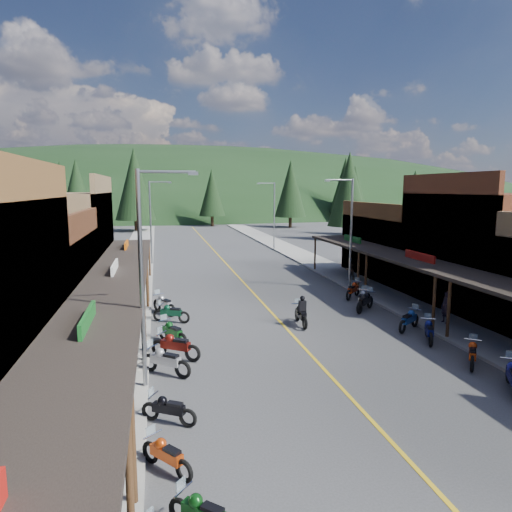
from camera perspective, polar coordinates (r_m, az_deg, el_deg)
ground at (r=24.44m, az=3.78°, el=-9.01°), size 220.00×220.00×0.00m
centerline at (r=43.50m, az=-3.50°, el=-1.22°), size 0.15×90.00×0.01m
sidewalk_west at (r=43.06m, az=-15.02°, el=-1.51°), size 3.40×94.00×0.15m
sidewalk_east at (r=45.61m, az=7.36°, el=-0.74°), size 3.40×94.00×0.15m
shop_west_2 at (r=25.61m, az=-28.53°, el=-3.37°), size 10.90×9.00×6.20m
shop_west_3 at (r=34.68m, az=-24.32°, el=1.41°), size 10.90×10.20×8.20m
shop_east_2 at (r=31.71m, az=27.61°, el=0.60°), size 10.90×9.00×8.20m
shop_east_3 at (r=39.59m, az=18.61°, el=1.08°), size 10.90×10.20×6.20m
streetlight_0 at (r=16.64m, az=-13.66°, el=-1.71°), size 2.16×0.18×8.00m
streetlight_1 at (r=44.48m, az=-12.87°, el=4.57°), size 2.16×0.18×8.00m
streetlight_2 at (r=33.35m, az=11.58°, el=3.37°), size 2.16×0.18×8.00m
streetlight_3 at (r=54.16m, az=2.14°, el=5.44°), size 2.16×0.18×8.00m
ridge_hill at (r=157.69m, az=-9.93°, el=5.70°), size 310.00×140.00×60.00m
pine_1 at (r=94.03m, az=-23.21°, el=7.76°), size 5.88×5.88×12.50m
pine_2 at (r=80.46m, az=-14.93°, el=8.68°), size 6.72×6.72×14.00m
pine_3 at (r=89.01m, az=-5.54°, el=7.91°), size 5.04×5.04×11.00m
pine_4 at (r=85.95m, az=4.35°, el=8.41°), size 5.88×5.88×12.50m
pine_5 at (r=102.70m, az=11.09°, el=8.71°), size 6.72×6.72×14.00m
pine_6 at (r=101.09m, az=19.20°, el=7.55°), size 5.04×5.04×11.00m
pine_7 at (r=101.64m, az=-27.04°, el=7.52°), size 5.88×5.88×12.50m
pine_8 at (r=64.30m, az=-26.39°, el=6.41°), size 4.48×4.48×10.00m
pine_9 at (r=73.97m, az=12.20°, el=7.57°), size 4.93×4.93×10.80m
pine_10 at (r=73.30m, az=-21.48°, el=7.48°), size 5.38×5.38×11.60m
pine_11 at (r=65.94m, az=11.55°, el=8.20°), size 5.82×5.82×12.40m
bike_west_2 at (r=11.15m, az=-6.51°, el=-29.23°), size 1.79×1.70×1.06m
bike_west_3 at (r=13.08m, az=-11.13°, el=-23.06°), size 1.65×1.83×1.06m
bike_west_4 at (r=15.27m, az=-10.87°, el=-18.14°), size 1.92×1.50×1.07m
bike_west_5 at (r=18.76m, az=-11.24°, el=-12.56°), size 2.26×2.01×1.30m
bike_west_6 at (r=20.29m, az=-10.04°, el=-10.84°), size 2.38×1.95×1.34m
bike_west_7 at (r=22.23m, az=-10.41°, el=-9.22°), size 1.79×2.26×1.26m
bike_west_8 at (r=25.64m, az=-10.55°, el=-6.90°), size 2.18×1.53×1.19m
bike_west_9 at (r=27.44m, az=-11.41°, el=-5.79°), size 1.79×2.35×1.30m
bike_east_5 at (r=21.35m, az=25.44°, el=-10.83°), size 1.76×2.02×1.16m
bike_east_6 at (r=23.68m, az=20.83°, el=-8.61°), size 1.55×2.20×1.20m
bike_east_7 at (r=25.18m, az=18.60°, el=-7.44°), size 2.19×1.86×1.24m
bike_east_8 at (r=28.27m, az=13.48°, el=-5.42°), size 2.21×2.12×1.31m
bike_east_9 at (r=28.82m, az=13.15°, el=-5.17°), size 1.90×2.28×1.29m
bike_east_10 at (r=31.34m, az=12.03°, el=-4.06°), size 2.06×2.07×1.25m
rider_on_bike at (r=24.82m, az=5.66°, el=-7.11°), size 0.86×2.26×1.70m
pedestrian_east_a at (r=26.63m, az=22.66°, el=-5.93°), size 0.49×0.67×1.72m
pedestrian_east_b at (r=36.62m, az=11.64°, el=-1.62°), size 0.94×0.68×1.74m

